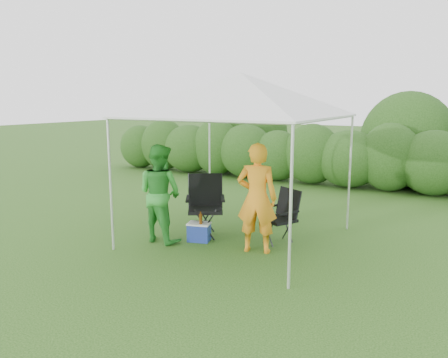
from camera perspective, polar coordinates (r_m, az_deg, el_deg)
The scene contains 9 objects.
ground at distance 7.26m, azimuth 0.10°, elevation -8.84°, with size 70.00×70.00×0.00m, color #35601E.
hedge at distance 12.52m, azimuth 14.09°, elevation 2.87°, with size 15.18×1.53×1.80m.
canopy at distance 7.30m, azimuth 2.06°, elevation 10.92°, with size 3.10×3.10×2.83m.
chair_right at distance 7.43m, azimuth 7.65°, elevation -4.34°, with size 0.70×0.68×0.91m.
chair_left at distance 7.76m, azimuth -2.45°, elevation -2.89°, with size 0.84×0.83×1.08m.
man at distance 6.84m, azimuth 4.32°, elevation -2.51°, with size 0.63×0.42×1.74m, color orange.
woman at distance 7.45m, azimuth -8.36°, elevation -1.84°, with size 0.81×0.63×1.66m, color green.
cooler at distance 7.52m, azimuth -3.27°, elevation -6.89°, with size 0.44×0.37×0.32m.
bottle at distance 7.38m, azimuth -3.07°, elevation -5.08°, with size 0.06×0.06×0.21m, color #592D0C.
Camera 1 is at (3.36, -5.98, 2.39)m, focal length 35.00 mm.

